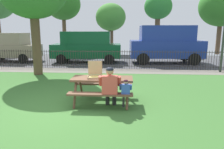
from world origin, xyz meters
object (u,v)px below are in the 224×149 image
object	(u,v)px
far_tree_midleft	(63,5)
parked_car_far_left	(11,47)
adult_at_table	(110,86)
far_tree_right	(222,7)
far_tree_center	(111,18)
pizza_slice_on_table	(108,77)
picnic_table_foreground	(102,83)
pizza_box_open	(95,74)
child_at_table	(126,91)
far_tree_midright	(158,8)
parked_car_left	(87,46)
parked_car_center	(166,43)

from	to	relation	value
far_tree_midleft	parked_car_far_left	bearing A→B (deg)	-109.94
adult_at_table	far_tree_right	world-z (taller)	far_tree_right
far_tree_center	far_tree_midleft	bearing A→B (deg)	180.00
pizza_slice_on_table	parked_car_far_left	size ratio (longest dim) A/B	0.06
picnic_table_foreground	pizza_slice_on_table	xyz separation A→B (m)	(0.17, 0.03, 0.18)
pizza_slice_on_table	far_tree_center	world-z (taller)	far_tree_center
picnic_table_foreground	far_tree_center	bearing A→B (deg)	93.45
far_tree_center	parked_car_far_left	bearing A→B (deg)	-138.05
pizza_box_open	far_tree_right	bearing A→B (deg)	57.20
child_at_table	parked_car_far_left	size ratio (longest dim) A/B	0.21
pizza_box_open	far_tree_right	xyz separation A→B (m)	(9.18, 14.24, 3.36)
far_tree_midright	far_tree_right	world-z (taller)	far_tree_right
parked_car_far_left	far_tree_right	distance (m)	17.69
parked_car_left	parked_car_center	world-z (taller)	parked_car_center
far_tree_right	adult_at_table	bearing A→B (deg)	-120.45
parked_car_center	far_tree_right	distance (m)	8.69
pizza_slice_on_table	adult_at_table	world-z (taller)	adult_at_table
pizza_box_open	adult_at_table	xyz separation A→B (m)	(0.50, -0.53, -0.20)
pizza_box_open	pizza_slice_on_table	distance (m)	0.40
picnic_table_foreground	child_at_table	bearing A→B (deg)	-36.59
parked_car_far_left	pizza_slice_on_table	bearing A→B (deg)	-47.79
pizza_box_open	far_tree_midleft	world-z (taller)	far_tree_midleft
pizza_slice_on_table	far_tree_midleft	xyz separation A→B (m)	(-5.44, 14.25, 3.72)
parked_car_far_left	parked_car_left	bearing A→B (deg)	0.00
parked_car_left	picnic_table_foreground	bearing A→B (deg)	-76.30
pizza_box_open	parked_car_left	bearing A→B (deg)	102.30
parked_car_far_left	far_tree_midright	bearing A→B (deg)	28.52
picnic_table_foreground	far_tree_midleft	world-z (taller)	far_tree_midleft
parked_car_far_left	parked_car_left	xyz separation A→B (m)	(5.37, 0.00, 0.09)
parked_car_left	child_at_table	bearing A→B (deg)	-72.86
parked_car_far_left	far_tree_midright	world-z (taller)	far_tree_midright
pizza_slice_on_table	parked_car_center	bearing A→B (deg)	69.62
parked_car_left	far_tree_midright	world-z (taller)	far_tree_midright
far_tree_midright	far_tree_center	bearing A→B (deg)	180.00
parked_car_center	far_tree_midleft	bearing A→B (deg)	145.44
pizza_slice_on_table	far_tree_center	size ratio (longest dim) A/B	0.05
far_tree_right	picnic_table_foreground	bearing A→B (deg)	-122.11
child_at_table	far_tree_center	xyz separation A→B (m)	(-1.57, 14.80, 2.77)
far_tree_midright	far_tree_right	size ratio (longest dim) A/B	0.90
pizza_box_open	far_tree_right	world-z (taller)	far_tree_right
pizza_box_open	far_tree_center	distance (m)	14.46
picnic_table_foreground	child_at_table	world-z (taller)	child_at_table
picnic_table_foreground	far_tree_midright	distance (m)	15.10
parked_car_left	parked_car_center	distance (m)	5.32
far_tree_midleft	parked_car_left	bearing A→B (deg)	-61.24
picnic_table_foreground	parked_car_left	world-z (taller)	parked_car_left
parked_car_far_left	far_tree_midleft	world-z (taller)	far_tree_midleft
adult_at_table	parked_car_left	distance (m)	9.19
pizza_slice_on_table	adult_at_table	bearing A→B (deg)	-78.61
far_tree_center	far_tree_midright	bearing A→B (deg)	-0.00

